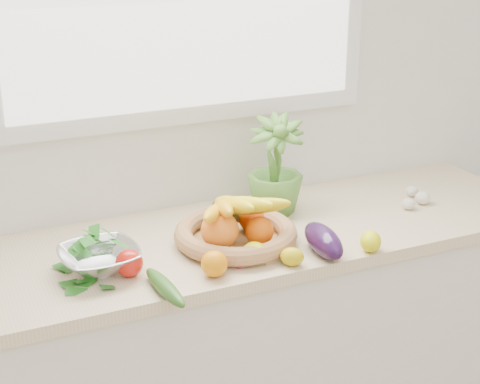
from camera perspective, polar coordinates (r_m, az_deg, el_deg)
name	(u,v)px	position (r m, az deg, el deg)	size (l,w,h in m)	color
back_wall	(186,77)	(2.45, -4.20, 8.86)	(4.50, 0.02, 2.70)	white
counter_cabinet	(224,362)	(2.56, -1.24, -13.08)	(2.20, 0.58, 0.86)	silver
countertop	(223,242)	(2.34, -1.32, -3.91)	(2.24, 0.62, 0.04)	beige
orange_loose	(214,264)	(2.07, -2.00, -5.59)	(0.08, 0.08, 0.08)	orange
lemon_a	(256,253)	(2.14, 1.21, -4.76)	(0.07, 0.08, 0.07)	#D6D10B
lemon_b	(371,241)	(2.25, 10.10, -3.79)	(0.06, 0.08, 0.06)	#DBDA0B
lemon_c	(292,257)	(2.14, 4.06, -5.03)	(0.05, 0.07, 0.05)	gold
apple	(129,263)	(2.09, -8.59, -5.48)	(0.08, 0.08, 0.08)	red
ginger	(276,254)	(2.18, 2.79, -4.84)	(0.10, 0.04, 0.03)	tan
garlic_a	(423,198)	(2.65, 13.98, -0.45)	(0.05, 0.05, 0.05)	beige
garlic_b	(412,191)	(2.71, 13.22, 0.06)	(0.05, 0.05, 0.04)	beige
garlic_c	(409,204)	(2.59, 12.95, -0.91)	(0.05, 0.05, 0.04)	silver
eggplant	(323,241)	(2.21, 6.48, -3.77)	(0.08, 0.22, 0.09)	#280F37
cucumber	(165,287)	(1.99, -5.85, -7.36)	(0.04, 0.24, 0.04)	#225B1B
radish	(240,263)	(2.12, -0.03, -5.54)	(0.03, 0.03, 0.03)	#BC174A
potted_herb	(275,165)	(2.46, 2.75, 2.07)	(0.19, 0.19, 0.34)	#4F8731
fruit_basket	(235,228)	(2.25, -0.41, -2.79)	(0.41, 0.41, 0.19)	#AA7F4B
colander_with_spinach	(99,254)	(2.12, -10.89, -4.71)	(0.24, 0.24, 0.12)	white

